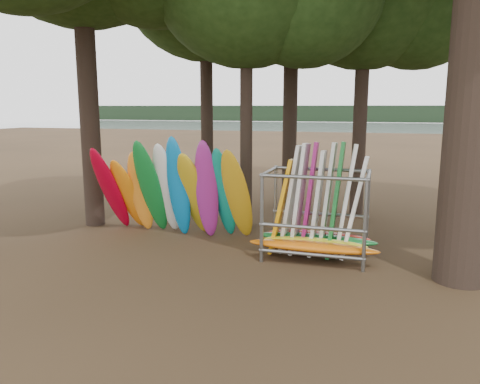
# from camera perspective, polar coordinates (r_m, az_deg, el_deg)

# --- Properties ---
(ground) EXTENTS (120.00, 120.00, 0.00)m
(ground) POSITION_cam_1_polar(r_m,az_deg,el_deg) (11.74, 1.27, -8.19)
(ground) COLOR #47331E
(ground) RESTS_ON ground
(lake) EXTENTS (160.00, 160.00, 0.00)m
(lake) POSITION_cam_1_polar(r_m,az_deg,el_deg) (70.88, 14.61, 7.02)
(lake) COLOR gray
(lake) RESTS_ON ground
(far_shore) EXTENTS (160.00, 4.00, 4.00)m
(far_shore) POSITION_cam_1_polar(r_m,az_deg,el_deg) (120.77, 15.73, 9.17)
(far_shore) COLOR black
(far_shore) RESTS_ON ground
(kayak_row) EXTENTS (4.64, 2.07, 3.07)m
(kayak_row) POSITION_cam_1_polar(r_m,az_deg,el_deg) (13.56, -8.06, 0.08)
(kayak_row) COLOR #B4021D
(kayak_row) RESTS_ON ground
(storage_rack) EXTENTS (3.16, 1.53, 2.93)m
(storage_rack) POSITION_cam_1_polar(r_m,az_deg,el_deg) (11.79, 9.28, -3.01)
(storage_rack) COLOR slate
(storage_rack) RESTS_ON ground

